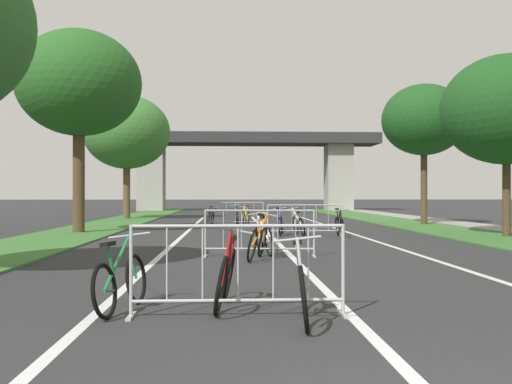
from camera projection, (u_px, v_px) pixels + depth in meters
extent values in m
cube|color=#386B2D|center=(107.00, 225.00, 26.08)|extent=(2.87, 56.54, 0.05)
cube|color=#386B2D|center=(410.00, 224.00, 26.70)|extent=(2.87, 56.54, 0.05)
cube|color=gray|center=(461.00, 224.00, 26.80)|extent=(1.77, 56.54, 0.08)
cube|color=silver|center=(271.00, 236.00, 19.62)|extent=(0.14, 32.71, 0.01)
cube|color=silver|center=(359.00, 236.00, 19.75)|extent=(0.14, 32.71, 0.01)
cube|color=silver|center=(182.00, 236.00, 19.48)|extent=(0.14, 32.71, 0.01)
cube|color=#2D2D30|center=(246.00, 139.00, 49.98)|extent=(22.33, 4.03, 0.88)
cube|color=#9E9B93|center=(151.00, 177.00, 49.61)|extent=(2.15, 2.40, 5.60)
cube|color=#9E9B93|center=(339.00, 178.00, 50.33)|extent=(2.15, 2.40, 5.60)
cylinder|color=#4C3823|center=(79.00, 181.00, 21.00)|extent=(0.41, 0.41, 3.69)
ellipsoid|color=#23561E|center=(79.00, 83.00, 21.02)|extent=(4.42, 4.42, 3.75)
cylinder|color=brown|center=(127.00, 192.00, 32.85)|extent=(0.39, 0.39, 3.04)
ellipsoid|color=#38702D|center=(127.00, 132.00, 32.86)|extent=(4.80, 4.80, 4.08)
cylinder|color=#4C3823|center=(507.00, 198.00, 18.93)|extent=(0.26, 0.26, 2.55)
ellipsoid|color=#194719|center=(506.00, 110.00, 18.95)|extent=(4.14, 4.14, 3.52)
cylinder|color=#4C3823|center=(424.00, 188.00, 26.61)|extent=(0.29, 0.29, 3.33)
ellipsoid|color=#194719|center=(424.00, 120.00, 26.62)|extent=(3.76, 3.76, 3.20)
cylinder|color=#ADADB2|center=(131.00, 271.00, 6.68)|extent=(0.04, 0.04, 1.05)
cube|color=#ADADB2|center=(131.00, 316.00, 6.68)|extent=(0.06, 0.44, 0.03)
cylinder|color=#ADADB2|center=(343.00, 270.00, 6.80)|extent=(0.04, 0.04, 1.05)
cube|color=#ADADB2|center=(343.00, 314.00, 6.80)|extent=(0.06, 0.44, 0.03)
cylinder|color=#ADADB2|center=(238.00, 226.00, 6.74)|extent=(2.42, 0.05, 0.04)
cylinder|color=#ADADB2|center=(238.00, 301.00, 6.74)|extent=(2.42, 0.05, 0.04)
cylinder|color=#ADADB2|center=(167.00, 263.00, 6.70)|extent=(0.02, 0.02, 0.87)
cylinder|color=#ADADB2|center=(203.00, 263.00, 6.72)|extent=(0.02, 0.02, 0.87)
cylinder|color=#ADADB2|center=(238.00, 262.00, 6.74)|extent=(0.02, 0.02, 0.87)
cylinder|color=#ADADB2|center=(273.00, 262.00, 6.76)|extent=(0.02, 0.02, 0.87)
cylinder|color=#ADADB2|center=(308.00, 262.00, 6.78)|extent=(0.02, 0.02, 0.87)
cylinder|color=#ADADB2|center=(205.00, 233.00, 13.17)|extent=(0.04, 0.04, 1.05)
cube|color=#ADADB2|center=(205.00, 256.00, 13.16)|extent=(0.08, 0.44, 0.03)
cylinder|color=#ADADB2|center=(314.00, 233.00, 13.14)|extent=(0.04, 0.04, 1.05)
cube|color=#ADADB2|center=(314.00, 256.00, 13.14)|extent=(0.08, 0.44, 0.03)
cylinder|color=#ADADB2|center=(260.00, 210.00, 13.16)|extent=(2.42, 0.18, 0.04)
cylinder|color=#ADADB2|center=(260.00, 249.00, 13.15)|extent=(2.42, 0.18, 0.04)
cylinder|color=#ADADB2|center=(223.00, 229.00, 13.16)|extent=(0.02, 0.02, 0.87)
cylinder|color=#ADADB2|center=(242.00, 229.00, 13.16)|extent=(0.02, 0.02, 0.87)
cylinder|color=#ADADB2|center=(260.00, 229.00, 13.15)|extent=(0.02, 0.02, 0.87)
cylinder|color=#ADADB2|center=(278.00, 229.00, 13.15)|extent=(0.02, 0.02, 0.87)
cylinder|color=#ADADB2|center=(296.00, 229.00, 13.15)|extent=(0.02, 0.02, 0.87)
cylinder|color=#ADADB2|center=(268.00, 220.00, 19.59)|extent=(0.04, 0.04, 1.05)
cube|color=#ADADB2|center=(268.00, 236.00, 19.59)|extent=(0.07, 0.44, 0.03)
cylinder|color=#ADADB2|center=(340.00, 220.00, 19.65)|extent=(0.04, 0.04, 1.05)
cube|color=#ADADB2|center=(340.00, 236.00, 19.65)|extent=(0.07, 0.44, 0.03)
cylinder|color=#ADADB2|center=(304.00, 205.00, 19.62)|extent=(2.42, 0.09, 0.04)
cylinder|color=#ADADB2|center=(304.00, 231.00, 19.62)|extent=(2.42, 0.09, 0.04)
cylinder|color=#ADADB2|center=(280.00, 218.00, 19.60)|extent=(0.02, 0.02, 0.87)
cylinder|color=#ADADB2|center=(292.00, 218.00, 19.61)|extent=(0.02, 0.02, 0.87)
cylinder|color=#ADADB2|center=(304.00, 218.00, 19.62)|extent=(0.02, 0.02, 0.87)
cylinder|color=#ADADB2|center=(316.00, 218.00, 19.63)|extent=(0.02, 0.02, 0.87)
cylinder|color=#ADADB2|center=(328.00, 218.00, 19.64)|extent=(0.02, 0.02, 0.87)
cylinder|color=#ADADB2|center=(208.00, 214.00, 25.80)|extent=(0.04, 0.04, 1.05)
cube|color=#ADADB2|center=(208.00, 226.00, 25.80)|extent=(0.08, 0.44, 0.03)
cylinder|color=#ADADB2|center=(263.00, 214.00, 26.01)|extent=(0.04, 0.04, 1.05)
cube|color=#ADADB2|center=(263.00, 225.00, 26.00)|extent=(0.08, 0.44, 0.03)
cylinder|color=#ADADB2|center=(236.00, 202.00, 25.91)|extent=(2.42, 0.13, 0.04)
cylinder|color=#ADADB2|center=(236.00, 222.00, 25.90)|extent=(2.42, 0.13, 0.04)
cylinder|color=#ADADB2|center=(217.00, 212.00, 25.84)|extent=(0.02, 0.02, 0.87)
cylinder|color=#ADADB2|center=(226.00, 212.00, 25.87)|extent=(0.02, 0.02, 0.87)
cylinder|color=#ADADB2|center=(236.00, 212.00, 25.90)|extent=(0.02, 0.02, 0.87)
cylinder|color=#ADADB2|center=(245.00, 212.00, 25.94)|extent=(0.02, 0.02, 0.87)
cylinder|color=#ADADB2|center=(254.00, 212.00, 25.97)|extent=(0.02, 0.02, 0.87)
torus|color=black|center=(269.00, 241.00, 13.19)|extent=(0.22, 0.68, 0.68)
torus|color=black|center=(259.00, 238.00, 14.15)|extent=(0.22, 0.68, 0.68)
cylinder|color=silver|center=(263.00, 227.00, 13.64)|extent=(0.26, 0.94, 0.62)
cylinder|color=silver|center=(265.00, 230.00, 13.46)|extent=(0.09, 0.13, 0.59)
cylinder|color=silver|center=(267.00, 242.00, 13.34)|extent=(0.08, 0.32, 0.08)
cylinder|color=silver|center=(258.00, 226.00, 14.12)|extent=(0.09, 0.10, 0.59)
cube|color=black|center=(264.00, 217.00, 13.42)|extent=(0.14, 0.25, 0.06)
cylinder|color=#99999E|center=(257.00, 214.00, 14.09)|extent=(0.50, 0.11, 0.07)
torus|color=black|center=(279.00, 226.00, 19.41)|extent=(0.23, 0.70, 0.69)
torus|color=black|center=(282.00, 224.00, 20.49)|extent=(0.23, 0.70, 0.69)
cylinder|color=#1E389E|center=(279.00, 217.00, 19.93)|extent=(0.13, 1.05, 0.59)
cylinder|color=#1E389E|center=(279.00, 218.00, 19.73)|extent=(0.14, 0.11, 0.64)
cylinder|color=#1E389E|center=(280.00, 227.00, 19.59)|extent=(0.09, 0.35, 0.08)
cylinder|color=#1E389E|center=(281.00, 216.00, 20.47)|extent=(0.12, 0.08, 0.56)
cube|color=black|center=(278.00, 208.00, 19.69)|extent=(0.14, 0.25, 0.06)
cylinder|color=#99999E|center=(280.00, 208.00, 20.45)|extent=(0.45, 0.10, 0.08)
torus|color=black|center=(252.00, 246.00, 12.02)|extent=(0.34, 0.72, 0.69)
torus|color=black|center=(263.00, 241.00, 13.09)|extent=(0.34, 0.72, 0.69)
cylinder|color=orange|center=(260.00, 229.00, 12.52)|extent=(0.41, 1.02, 0.64)
cylinder|color=orange|center=(258.00, 231.00, 12.32)|extent=(0.16, 0.16, 0.68)
cylinder|color=orange|center=(254.00, 246.00, 12.19)|extent=(0.10, 0.35, 0.08)
cylinder|color=orange|center=(265.00, 228.00, 13.06)|extent=(0.15, 0.12, 0.61)
cube|color=black|center=(261.00, 215.00, 12.27)|extent=(0.16, 0.26, 0.07)
cylinder|color=#99999E|center=(267.00, 214.00, 13.02)|extent=(0.47, 0.14, 0.12)
torus|color=black|center=(337.00, 226.00, 19.70)|extent=(0.13, 0.64, 0.64)
torus|color=black|center=(342.00, 228.00, 18.70)|extent=(0.13, 0.64, 0.64)
cylinder|color=black|center=(339.00, 218.00, 19.23)|extent=(0.12, 0.98, 0.60)
cylinder|color=black|center=(338.00, 219.00, 19.42)|extent=(0.11, 0.12, 0.64)
cylinder|color=black|center=(338.00, 227.00, 19.54)|extent=(0.03, 0.33, 0.08)
cylinder|color=black|center=(341.00, 219.00, 18.72)|extent=(0.10, 0.10, 0.57)
cube|color=black|center=(337.00, 209.00, 19.45)|extent=(0.11, 0.24, 0.06)
cylinder|color=#99999E|center=(340.00, 210.00, 18.75)|extent=(0.54, 0.04, 0.08)
torus|color=black|center=(208.00, 218.00, 26.85)|extent=(0.25, 0.62, 0.60)
torus|color=black|center=(212.00, 219.00, 25.82)|extent=(0.25, 0.62, 0.60)
cylinder|color=#662884|center=(211.00, 213.00, 26.37)|extent=(0.32, 1.00, 0.53)
cylinder|color=#662884|center=(210.00, 213.00, 26.57)|extent=(0.13, 0.14, 0.58)
cylinder|color=#662884|center=(209.00, 219.00, 26.68)|extent=(0.09, 0.34, 0.07)
cylinder|color=#662884|center=(213.00, 214.00, 25.86)|extent=(0.12, 0.11, 0.50)
cube|color=black|center=(211.00, 207.00, 26.62)|extent=(0.15, 0.26, 0.07)
cylinder|color=#99999E|center=(214.00, 208.00, 25.89)|extent=(0.49, 0.12, 0.11)
torus|color=black|center=(302.00, 284.00, 6.90)|extent=(0.19, 0.69, 0.69)
torus|color=black|center=(304.00, 299.00, 5.92)|extent=(0.19, 0.69, 0.69)
cylinder|color=#B7B7BC|center=(300.00, 263.00, 6.44)|extent=(0.20, 0.95, 0.63)
cylinder|color=#B7B7BC|center=(300.00, 267.00, 6.62)|extent=(0.10, 0.12, 0.57)
cylinder|color=#B7B7BC|center=(302.00, 289.00, 6.74)|extent=(0.05, 0.32, 0.08)
cylinder|color=#B7B7BC|center=(301.00, 269.00, 5.94)|extent=(0.10, 0.10, 0.60)
cube|color=black|center=(297.00, 242.00, 6.66)|extent=(0.13, 0.25, 0.06)
cylinder|color=#99999E|center=(297.00, 239.00, 5.97)|extent=(0.49, 0.08, 0.08)
torus|color=black|center=(237.00, 219.00, 25.90)|extent=(0.14, 0.64, 0.64)
torus|color=black|center=(236.00, 218.00, 26.99)|extent=(0.14, 0.64, 0.64)
cylinder|color=#197A7F|center=(236.00, 212.00, 26.42)|extent=(0.15, 1.06, 0.61)
cylinder|color=#197A7F|center=(237.00, 213.00, 26.21)|extent=(0.11, 0.13, 0.57)
cylinder|color=#197A7F|center=(237.00, 219.00, 26.08)|extent=(0.04, 0.35, 0.08)
cylinder|color=#197A7F|center=(235.00, 211.00, 26.96)|extent=(0.10, 0.10, 0.58)
cube|color=black|center=(236.00, 207.00, 26.17)|extent=(0.11, 0.24, 0.06)
cylinder|color=#99999E|center=(235.00, 205.00, 26.94)|extent=(0.44, 0.05, 0.07)
torus|color=black|center=(247.00, 219.00, 25.04)|extent=(0.23, 0.66, 0.65)
torus|color=black|center=(243.00, 218.00, 26.01)|extent=(0.23, 0.66, 0.65)
cylinder|color=gold|center=(246.00, 213.00, 25.51)|extent=(0.16, 0.96, 0.55)
cylinder|color=gold|center=(247.00, 213.00, 25.32)|extent=(0.13, 0.11, 0.61)
cylinder|color=gold|center=(247.00, 220.00, 25.19)|extent=(0.09, 0.32, 0.08)
cylinder|color=gold|center=(243.00, 213.00, 25.99)|extent=(0.11, 0.08, 0.52)
cube|color=black|center=(248.00, 206.00, 25.30)|extent=(0.15, 0.26, 0.06)
cylinder|color=#99999E|center=(244.00, 207.00, 25.97)|extent=(0.44, 0.11, 0.08)
torus|color=black|center=(104.00, 291.00, 6.57)|extent=(0.25, 0.64, 0.63)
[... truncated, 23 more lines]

